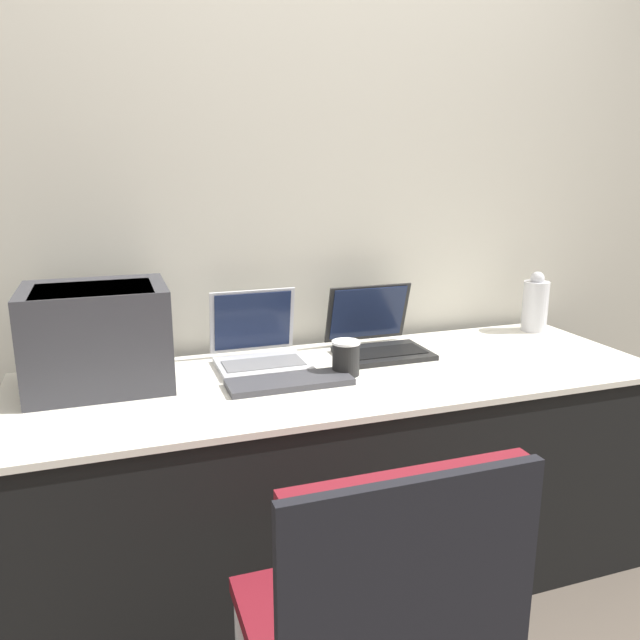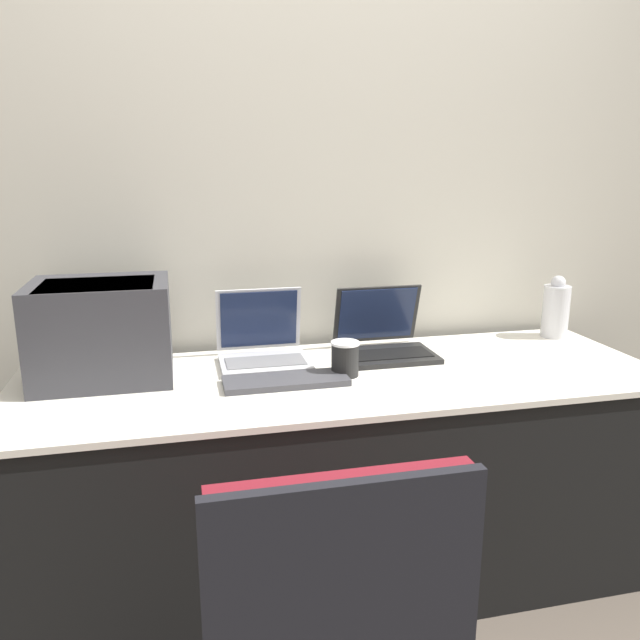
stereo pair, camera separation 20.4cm
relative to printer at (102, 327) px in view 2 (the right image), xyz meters
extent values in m
plane|color=brown|center=(0.76, -0.49, -0.91)|extent=(14.00, 14.00, 0.00)
cube|color=#B7B2A3|center=(0.76, 0.31, 0.39)|extent=(8.00, 0.05, 2.60)
cube|color=black|center=(0.76, -0.14, -0.55)|extent=(2.11, 0.71, 0.72)
cube|color=silver|center=(0.76, -0.14, -0.18)|extent=(2.13, 0.73, 0.02)
cube|color=#333338|center=(0.00, 0.00, -0.01)|extent=(0.43, 0.34, 0.32)
cube|color=black|center=(0.00, -0.03, 0.12)|extent=(0.34, 0.26, 0.06)
cube|color=#B7B7BC|center=(0.52, 0.01, -0.16)|extent=(0.31, 0.23, 0.02)
cube|color=slate|center=(0.52, 0.00, -0.15)|extent=(0.27, 0.13, 0.00)
cube|color=#B7B7BC|center=(0.52, 0.15, -0.04)|extent=(0.31, 0.05, 0.23)
cube|color=#192342|center=(0.52, 0.14, -0.04)|extent=(0.27, 0.04, 0.21)
cube|color=black|center=(0.97, -0.01, -0.16)|extent=(0.32, 0.23, 0.02)
cube|color=black|center=(0.97, -0.02, -0.15)|extent=(0.29, 0.13, 0.00)
cube|color=black|center=(0.97, 0.14, -0.04)|extent=(0.32, 0.07, 0.22)
cube|color=#192342|center=(0.97, 0.14, -0.04)|extent=(0.29, 0.06, 0.20)
cube|color=#3D3D42|center=(0.56, -0.19, -0.16)|extent=(0.39, 0.14, 0.02)
cylinder|color=black|center=(0.76, -0.15, -0.12)|extent=(0.09, 0.09, 0.11)
cylinder|color=white|center=(0.76, -0.15, -0.06)|extent=(0.09, 0.09, 0.01)
cylinder|color=silver|center=(1.71, 0.12, -0.07)|extent=(0.10, 0.10, 0.21)
sphere|color=silver|center=(1.71, 0.12, 0.05)|extent=(0.06, 0.06, 0.06)
cube|color=maroon|center=(0.49, -0.92, -0.47)|extent=(0.45, 0.47, 0.04)
cube|color=maroon|center=(0.49, -1.14, -0.22)|extent=(0.45, 0.03, 0.47)
cylinder|color=silver|center=(0.69, -0.70, -0.70)|extent=(0.02, 0.02, 0.42)
cube|color=black|center=(0.49, -1.17, -0.24)|extent=(0.47, 0.02, 0.51)
camera|label=1|loc=(0.05, -1.97, 0.51)|focal=35.00mm
camera|label=2|loc=(0.24, -2.03, 0.51)|focal=35.00mm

